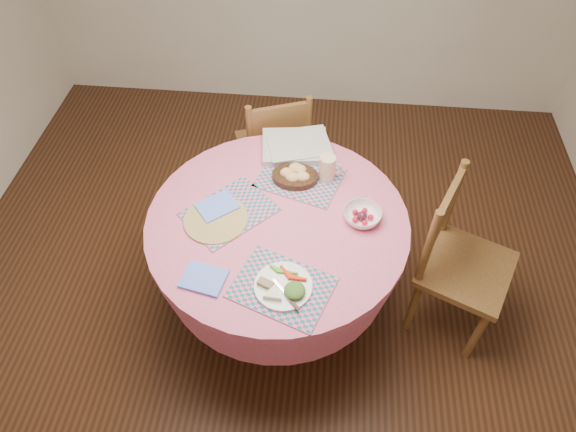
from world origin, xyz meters
name	(u,v)px	position (x,y,z in m)	size (l,w,h in m)	color
ground	(279,304)	(0.00, 0.00, 0.00)	(4.00, 4.00, 0.00)	#331C0F
room_envelope	(273,27)	(0.00, 0.00, 1.71)	(4.01, 4.01, 2.71)	silver
dining_table	(278,245)	(0.00, 0.00, 0.56)	(1.24, 1.24, 0.75)	#D86593
chair_right	(458,259)	(0.90, 0.04, 0.50)	(0.56, 0.57, 0.95)	brown
chair_back	(275,148)	(-0.11, 0.82, 0.47)	(0.53, 0.52, 0.90)	brown
placemat_front	(282,287)	(0.06, -0.37, 0.75)	(0.40, 0.30, 0.01)	#146F72
placemat_left	(229,212)	(-0.23, 0.02, 0.75)	(0.40, 0.30, 0.01)	#146F72
placemat_back	(300,178)	(0.08, 0.28, 0.75)	(0.40, 0.30, 0.01)	#146F72
wicker_trivet	(216,220)	(-0.29, -0.03, 0.76)	(0.30, 0.30, 0.01)	#9F8545
napkin_near	(204,279)	(-0.27, -0.37, 0.76)	(0.18, 0.14, 0.01)	#6189F9
napkin_far	(217,206)	(-0.29, 0.04, 0.76)	(0.18, 0.14, 0.01)	#6189F9
dinner_plate	(285,286)	(0.07, -0.38, 0.77)	(0.24, 0.24, 0.05)	white
bread_bowl	(295,175)	(0.06, 0.27, 0.79)	(0.23, 0.23, 0.08)	black
latte_mug	(328,168)	(0.22, 0.29, 0.83)	(0.12, 0.08, 0.14)	beige
fruit_bowl	(362,216)	(0.39, 0.04, 0.78)	(0.23, 0.23, 0.06)	white
newspaper_stack	(296,146)	(0.04, 0.50, 0.78)	(0.39, 0.33, 0.04)	silver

